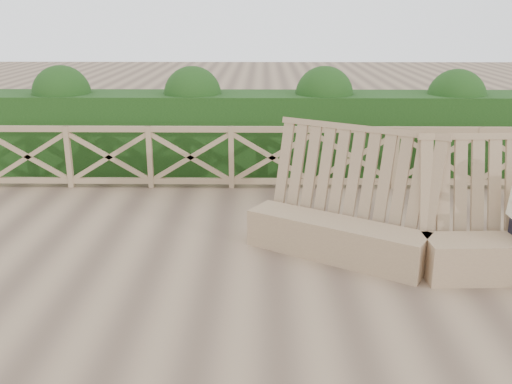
{
  "coord_description": "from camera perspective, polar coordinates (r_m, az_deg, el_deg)",
  "views": [
    {
      "loc": [
        -0.15,
        -6.17,
        2.98
      ],
      "look_at": [
        -0.24,
        0.4,
        0.9
      ],
      "focal_mm": 40.0,
      "sensor_mm": 36.0,
      "label": 1
    }
  ],
  "objects": [
    {
      "name": "hedge",
      "position": [
        11.1,
        1.53,
        5.98
      ],
      "size": [
        12.0,
        1.2,
        1.5
      ],
      "primitive_type": "cube",
      "color": "black",
      "rests_on": "ground"
    },
    {
      "name": "bench",
      "position": [
        7.27,
        16.68,
        -3.95
      ],
      "size": [
        4.39,
        1.88,
        1.62
      ],
      "rotation": [
        0.0,
        0.0,
        -0.23
      ],
      "color": "#89674E",
      "rests_on": "ground"
    },
    {
      "name": "guardrail",
      "position": [
        9.97,
        1.6,
        3.48
      ],
      "size": [
        10.1,
        0.09,
        1.1
      ],
      "color": "#987758",
      "rests_on": "ground"
    },
    {
      "name": "ground",
      "position": [
        6.86,
        1.97,
        -8.22
      ],
      "size": [
        60.0,
        60.0,
        0.0
      ],
      "primitive_type": "plane",
      "color": "brown",
      "rests_on": "ground"
    }
  ]
}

